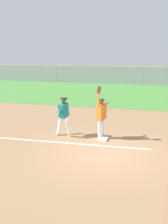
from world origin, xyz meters
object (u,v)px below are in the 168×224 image
object	(u,v)px
parked_car_white	(165,77)
runner	(64,114)
baseball	(100,99)
fielder	(101,113)
first_base	(103,139)
parked_car_silver	(120,75)
parked_car_black	(79,75)

from	to	relation	value
parked_car_white	runner	bearing A→B (deg)	-100.06
baseball	parked_car_white	size ratio (longest dim) A/B	0.02
fielder	parked_car_white	distance (m)	24.40
first_base	baseball	world-z (taller)	baseball
first_base	parked_car_white	bearing A→B (deg)	83.35
first_base	fielder	xyz separation A→B (m)	(-0.15, 0.22, 1.08)
runner	parked_car_white	bearing A→B (deg)	93.26
parked_car_silver	parked_car_white	size ratio (longest dim) A/B	1.00
parked_car_silver	parked_car_black	bearing A→B (deg)	178.60
runner	parked_car_silver	size ratio (longest dim) A/B	0.39
parked_car_black	parked_car_silver	distance (m)	5.66
fielder	parked_car_white	xyz separation A→B (m)	(2.99, 24.21, -0.45)
fielder	parked_car_silver	distance (m)	24.65
parked_car_silver	parked_car_white	bearing A→B (deg)	-3.99
fielder	parked_car_silver	size ratio (longest dim) A/B	0.51
baseball	parked_car_white	distance (m)	24.42
runner	baseball	distance (m)	1.75
parked_car_silver	runner	bearing A→B (deg)	-88.79
runner	parked_car_silver	world-z (taller)	runner
parked_car_black	parked_car_silver	size ratio (longest dim) A/B	1.02
parked_car_silver	parked_car_white	xyz separation A→B (m)	(5.57, -0.29, 0.00)
first_base	parked_car_black	world-z (taller)	parked_car_black
parked_car_black	parked_car_white	xyz separation A→B (m)	(11.23, -0.34, 0.00)
first_base	parked_car_white	xyz separation A→B (m)	(2.85, 24.43, 0.63)
fielder	parked_car_black	bearing A→B (deg)	-51.06
fielder	baseball	world-z (taller)	fielder
baseball	fielder	bearing A→B (deg)	-11.93
first_base	parked_car_silver	bearing A→B (deg)	96.28
runner	parked_car_white	world-z (taller)	runner
first_base	runner	distance (m)	2.03
runner	baseball	size ratio (longest dim) A/B	23.24
runner	parked_car_black	size ratio (longest dim) A/B	0.38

